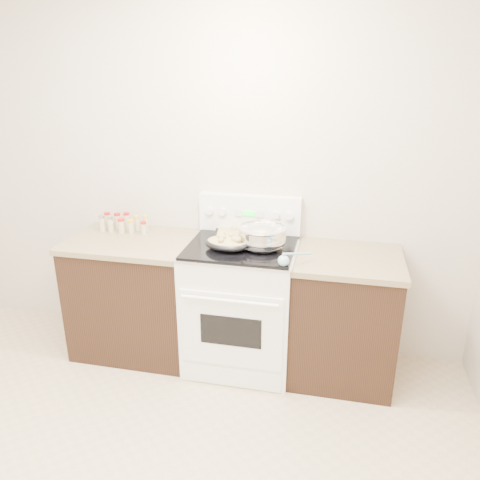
# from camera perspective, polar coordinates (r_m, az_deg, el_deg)

# --- Properties ---
(room_shell) EXTENTS (4.10, 3.60, 2.75)m
(room_shell) POSITION_cam_1_polar(r_m,az_deg,el_deg) (1.89, -19.81, 6.53)
(room_shell) COLOR beige
(room_shell) RESTS_ON ground
(counter_left) EXTENTS (0.93, 0.67, 0.92)m
(counter_left) POSITION_cam_1_polar(r_m,az_deg,el_deg) (3.72, -12.48, -6.51)
(counter_left) COLOR black
(counter_left) RESTS_ON ground
(counter_right) EXTENTS (0.73, 0.67, 0.92)m
(counter_right) POSITION_cam_1_polar(r_m,az_deg,el_deg) (3.41, 12.44, -9.07)
(counter_right) COLOR black
(counter_right) RESTS_ON ground
(kitchen_range) EXTENTS (0.78, 0.73, 1.22)m
(kitchen_range) POSITION_cam_1_polar(r_m,az_deg,el_deg) (3.45, 0.20, -7.63)
(kitchen_range) COLOR white
(kitchen_range) RESTS_ON ground
(mixing_bowl) EXTENTS (0.41, 0.41, 0.20)m
(mixing_bowl) POSITION_cam_1_polar(r_m,az_deg,el_deg) (3.19, 2.70, 0.37)
(mixing_bowl) COLOR silver
(mixing_bowl) RESTS_ON kitchen_range
(roasting_pan) EXTENTS (0.35, 0.28, 0.12)m
(roasting_pan) POSITION_cam_1_polar(r_m,az_deg,el_deg) (3.17, -1.68, -0.32)
(roasting_pan) COLOR black
(roasting_pan) RESTS_ON kitchen_range
(baking_sheet) EXTENTS (0.48, 0.37, 0.06)m
(baking_sheet) POSITION_cam_1_polar(r_m,az_deg,el_deg) (3.47, 0.58, 1.00)
(baking_sheet) COLOR black
(baking_sheet) RESTS_ON kitchen_range
(wooden_spoon) EXTENTS (0.04, 0.25, 0.04)m
(wooden_spoon) POSITION_cam_1_polar(r_m,az_deg,el_deg) (3.23, -2.20, -0.65)
(wooden_spoon) COLOR #A86E4D
(wooden_spoon) RESTS_ON kitchen_range
(blue_ladle) EXTENTS (0.20, 0.20, 0.09)m
(blue_ladle) POSITION_cam_1_polar(r_m,az_deg,el_deg) (2.95, 5.56, -2.42)
(blue_ladle) COLOR #7AA9B6
(blue_ladle) RESTS_ON kitchen_range
(spice_jars) EXTENTS (0.39, 0.15, 0.13)m
(spice_jars) POSITION_cam_1_polar(r_m,az_deg,el_deg) (3.71, -14.07, 2.00)
(spice_jars) COLOR #BFB28C
(spice_jars) RESTS_ON counter_left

